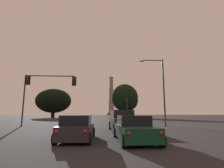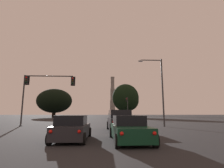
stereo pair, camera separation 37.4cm
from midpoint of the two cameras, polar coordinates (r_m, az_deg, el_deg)
The scene contains 10 objects.
suv_right_lane_front at distance 16.26m, azimuth 2.57°, elevation -11.90°, with size 2.26×4.96×1.86m.
hatchback_center_lane_second at distance 10.76m, azimuth -12.36°, elevation -14.06°, with size 1.95×4.13×1.44m.
sedan_right_lane_second at distance 10.28m, azimuth 6.09°, elevation -14.42°, with size 2.09×4.74×1.43m.
traffic_light_overhead_left at distance 24.66m, azimuth -22.33°, elevation -0.70°, with size 6.79×0.50×6.58m.
traffic_light_far_right at distance 51.22m, azimuth 4.66°, elevation -6.78°, with size 0.78×0.50×6.30m.
street_lamp at distance 22.62m, azimuth 14.89°, elevation -0.08°, with size 3.09×0.36×8.44m.
smokestack at distance 173.56m, azimuth -0.31°, elevation -5.26°, with size 8.08×8.08×38.37m.
treeline_center_right at distance 73.15m, azimuth -18.68°, elevation -5.23°, with size 13.68×12.32×11.37m.
treeline_far_right at distance 70.97m, azimuth 4.03°, elevation -4.50°, with size 10.70×9.63×13.50m.
treeline_left_mid at distance 71.64m, azimuth 4.78°, elevation -5.44°, with size 8.89×8.00×11.03m.
Camera 1 is at (1.56, -1.54, 1.52)m, focal length 28.00 mm.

